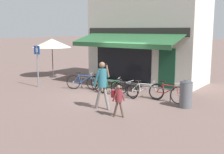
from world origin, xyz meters
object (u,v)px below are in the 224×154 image
object	(u,v)px
bicycle_blue	(83,82)
parking_sign	(37,61)
bicycle_silver	(144,90)
pedestrian_child	(118,97)
bicycle_green	(111,86)
pedestrian_adult	(102,80)
cafe_parasol	(52,43)
litter_bin	(186,94)
bicycle_orange	(98,84)
bicycle_black	(124,89)
bicycle_red	(167,93)

from	to	relation	value
bicycle_blue	parking_sign	world-z (taller)	parking_sign
bicycle_silver	pedestrian_child	xyz separation A→B (m)	(0.62, -2.92, 0.36)
bicycle_green	pedestrian_adult	distance (m)	2.85
bicycle_blue	cafe_parasol	bearing A→B (deg)	131.65
pedestrian_child	parking_sign	size ratio (longest dim) A/B	0.51
litter_bin	cafe_parasol	distance (m)	9.92
litter_bin	parking_sign	world-z (taller)	parking_sign
pedestrian_adult	pedestrian_child	world-z (taller)	pedestrian_adult
bicycle_orange	bicycle_black	distance (m)	1.74
pedestrian_adult	pedestrian_child	bearing A→B (deg)	-14.66
bicycle_red	pedestrian_child	bearing A→B (deg)	-96.79
cafe_parasol	litter_bin	bearing A→B (deg)	-10.94
bicycle_black	bicycle_green	bearing A→B (deg)	174.12
pedestrian_adult	bicycle_green	bearing A→B (deg)	127.44
pedestrian_child	parking_sign	xyz separation A→B (m)	(-6.38, 1.76, 0.67)
bicycle_green	litter_bin	xyz separation A→B (m)	(3.84, -0.29, 0.21)
bicycle_red	cafe_parasol	world-z (taller)	cafe_parasol
parking_sign	pedestrian_adult	bearing A→B (deg)	-13.90
bicycle_blue	pedestrian_child	bearing A→B (deg)	-59.84
bicycle_blue	pedestrian_adult	bearing A→B (deg)	-63.09
bicycle_silver	bicycle_red	xyz separation A→B (m)	(1.11, 0.01, 0.03)
bicycle_black	bicycle_silver	world-z (taller)	bicycle_black
bicycle_black	litter_bin	distance (m)	2.94
pedestrian_child	parking_sign	distance (m)	6.65
bicycle_black	bicycle_blue	bearing A→B (deg)	-173.11
bicycle_black	pedestrian_child	world-z (taller)	pedestrian_child
bicycle_green	parking_sign	world-z (taller)	parking_sign
bicycle_orange	bicycle_silver	distance (m)	2.57
bicycle_green	bicycle_red	xyz separation A→B (m)	(2.87, 0.11, 0.03)
bicycle_green	parking_sign	bearing A→B (deg)	171.57
bicycle_orange	cafe_parasol	world-z (taller)	cafe_parasol
cafe_parasol	pedestrian_child	bearing A→B (deg)	-28.33
bicycle_orange	bicycle_green	size ratio (longest dim) A/B	1.01
pedestrian_adult	pedestrian_child	distance (m)	1.20
bicycle_silver	bicycle_blue	bearing A→B (deg)	162.89
bicycle_silver	cafe_parasol	bearing A→B (deg)	148.16
litter_bin	parking_sign	distance (m)	7.94
bicycle_orange	pedestrian_child	size ratio (longest dim) A/B	1.34
pedestrian_adult	parking_sign	distance (m)	5.52
bicycle_red	pedestrian_child	world-z (taller)	pedestrian_child
bicycle_silver	bicycle_black	bearing A→B (deg)	-178.26
bicycle_green	bicycle_black	distance (m)	0.94
bicycle_silver	cafe_parasol	size ratio (longest dim) A/B	0.68
bicycle_silver	pedestrian_child	world-z (taller)	pedestrian_child
bicycle_green	pedestrian_child	world-z (taller)	pedestrian_child
bicycle_green	bicycle_red	world-z (taller)	bicycle_red
bicycle_blue	pedestrian_adult	distance (m)	3.84
bicycle_red	bicycle_green	bearing A→B (deg)	-174.99
bicycle_black	bicycle_silver	distance (m)	0.92
pedestrian_adult	cafe_parasol	bearing A→B (deg)	159.06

